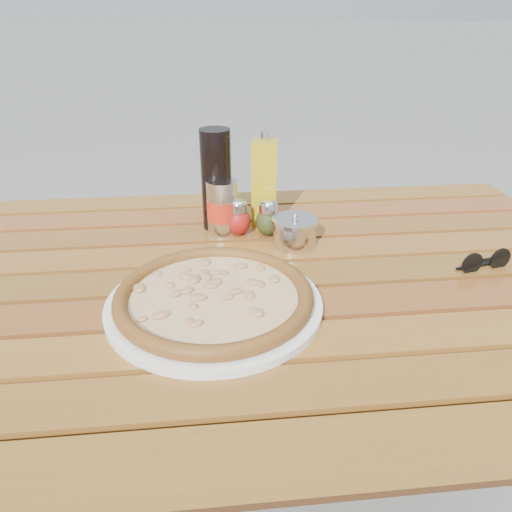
{
  "coord_description": "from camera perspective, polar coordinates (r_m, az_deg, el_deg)",
  "views": [
    {
      "loc": [
        -0.09,
        -0.81,
        1.21
      ],
      "look_at": [
        0.0,
        0.02,
        0.78
      ],
      "focal_mm": 35.0,
      "sensor_mm": 36.0,
      "label": 1
    }
  ],
  "objects": [
    {
      "name": "parmesan_tin",
      "position": [
        1.04,
        4.42,
        2.8
      ],
      "size": [
        0.1,
        0.1,
        0.07
      ],
      "rotation": [
        0.0,
        0.0,
        -0.09
      ],
      "color": "silver",
      "rests_on": "table"
    },
    {
      "name": "dark_bottle",
      "position": [
        1.1,
        -4.55,
        8.68
      ],
      "size": [
        0.08,
        0.08,
        0.22
      ],
      "primitive_type": "cylinder",
      "rotation": [
        0.0,
        0.0,
        0.3
      ],
      "color": "black",
      "rests_on": "table"
    },
    {
      "name": "pepper_shaker",
      "position": [
        1.08,
        -2.05,
        4.38
      ],
      "size": [
        0.07,
        0.07,
        0.08
      ],
      "rotation": [
        0.0,
        0.0,
        -0.24
      ],
      "color": "#B11D14",
      "rests_on": "table"
    },
    {
      "name": "soda_can",
      "position": [
        1.08,
        -3.87,
        5.54
      ],
      "size": [
        0.09,
        0.09,
        0.12
      ],
      "rotation": [
        0.0,
        0.0,
        -0.43
      ],
      "color": "silver",
      "rests_on": "table"
    },
    {
      "name": "plate",
      "position": [
        0.84,
        -4.78,
        -5.5
      ],
      "size": [
        0.43,
        0.43,
        0.01
      ],
      "primitive_type": "cylinder",
      "rotation": [
        0.0,
        0.0,
        0.21
      ],
      "color": "white",
      "rests_on": "table"
    },
    {
      "name": "olive_oil_cruet",
      "position": [
        1.12,
        0.97,
        8.43
      ],
      "size": [
        0.06,
        0.06,
        0.21
      ],
      "rotation": [
        0.0,
        0.0,
        -0.17
      ],
      "color": "#AF9612",
      "rests_on": "table"
    },
    {
      "name": "sunglasses",
      "position": [
        1.04,
        24.71,
        -0.6
      ],
      "size": [
        0.11,
        0.04,
        0.04
      ],
      "rotation": [
        0.0,
        0.0,
        0.2
      ],
      "color": "black",
      "rests_on": "table"
    },
    {
      "name": "pizza",
      "position": [
        0.83,
        -4.83,
        -4.59
      ],
      "size": [
        0.35,
        0.35,
        0.03
      ],
      "rotation": [
        0.0,
        0.0,
        -0.05
      ],
      "color": "beige",
      "rests_on": "plate"
    },
    {
      "name": "oregano_shaker",
      "position": [
        1.08,
        1.41,
        4.34
      ],
      "size": [
        0.05,
        0.05,
        0.08
      ],
      "rotation": [
        0.0,
        0.0,
        0.0
      ],
      "color": "#38411A",
      "rests_on": "table"
    },
    {
      "name": "table",
      "position": [
        0.97,
        0.12,
        -6.08
      ],
      "size": [
        1.4,
        0.9,
        0.75
      ],
      "color": "#38210C",
      "rests_on": "ground"
    }
  ]
}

